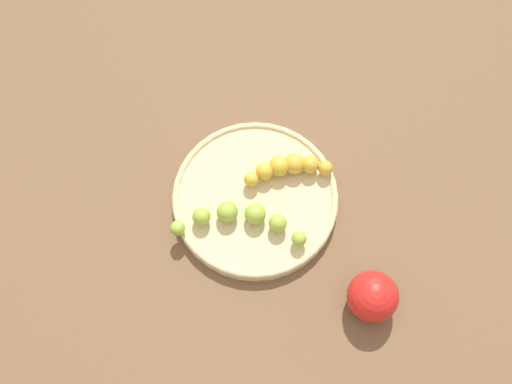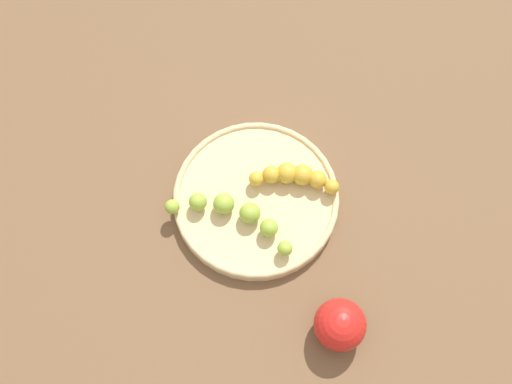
{
  "view_description": "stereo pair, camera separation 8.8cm",
  "coord_description": "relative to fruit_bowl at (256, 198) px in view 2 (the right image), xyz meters",
  "views": [
    {
      "loc": [
        0.32,
        -0.0,
        0.86
      ],
      "look_at": [
        0.0,
        0.0,
        0.04
      ],
      "focal_mm": 42.13,
      "sensor_mm": 36.0,
      "label": 1
    },
    {
      "loc": [
        0.31,
        0.09,
        0.86
      ],
      "look_at": [
        0.0,
        0.0,
        0.04
      ],
      "focal_mm": 42.13,
      "sensor_mm": 36.0,
      "label": 2
    }
  ],
  "objects": [
    {
      "name": "ground_plane",
      "position": [
        0.0,
        0.0,
        -0.01
      ],
      "size": [
        2.4,
        2.4,
        0.0
      ],
      "primitive_type": "plane",
      "color": "brown"
    },
    {
      "name": "apple_red",
      "position": [
        0.15,
        0.16,
        0.02
      ],
      "size": [
        0.07,
        0.07,
        0.07
      ],
      "primitive_type": "sphere",
      "color": "red",
      "rests_on": "ground_plane"
    },
    {
      "name": "fruit_bowl",
      "position": [
        0.0,
        0.0,
        0.0
      ],
      "size": [
        0.25,
        0.25,
        0.02
      ],
      "color": "#D1B784",
      "rests_on": "ground_plane"
    },
    {
      "name": "banana_spotted",
      "position": [
        -0.04,
        0.05,
        0.02
      ],
      "size": [
        0.05,
        0.13,
        0.03
      ],
      "rotation": [
        0.0,
        0.0,
        3.3
      ],
      "color": "gold",
      "rests_on": "fruit_bowl"
    },
    {
      "name": "banana_green",
      "position": [
        0.04,
        -0.02,
        0.02
      ],
      "size": [
        0.07,
        0.2,
        0.03
      ],
      "rotation": [
        0.0,
        0.0,
        3.05
      ],
      "color": "#8CAD38",
      "rests_on": "fruit_bowl"
    }
  ]
}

